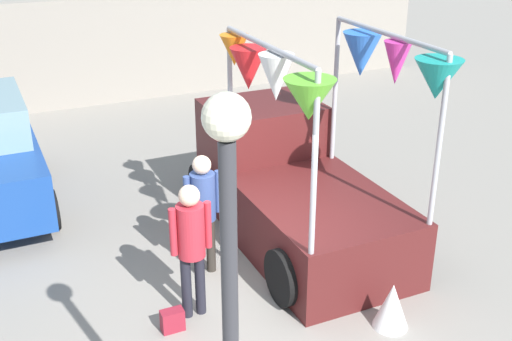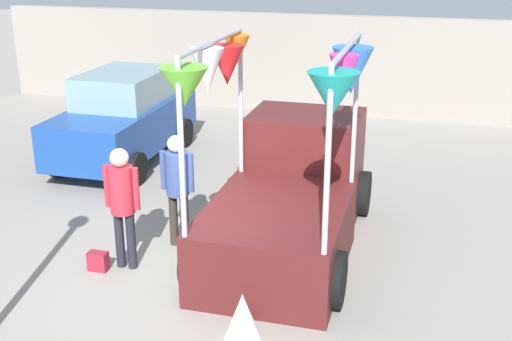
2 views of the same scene
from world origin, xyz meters
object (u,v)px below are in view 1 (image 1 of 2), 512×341
at_px(vendor_truck, 290,177).
at_px(person_customer, 191,238).
at_px(street_lamp, 229,273).
at_px(handbag, 173,320).
at_px(folded_kite_bundle_white, 392,306).
at_px(person_vendor, 203,203).

height_order(vendor_truck, person_customer, vendor_truck).
bearing_deg(street_lamp, handbag, 83.05).
relative_size(handbag, folded_kite_bundle_white, 0.47).
height_order(handbag, folded_kite_bundle_white, folded_kite_bundle_white).
height_order(person_vendor, street_lamp, street_lamp).
xyz_separation_m(vendor_truck, person_customer, (-2.09, -1.44, 0.17)).
relative_size(person_customer, folded_kite_bundle_white, 2.99).
bearing_deg(vendor_truck, handbag, -146.07).
bearing_deg(handbag, street_lamp, -96.95).
bearing_deg(handbag, person_customer, 29.74).
height_order(person_customer, handbag, person_customer).
xyz_separation_m(person_vendor, street_lamp, (-1.15, -3.78, 1.42)).
distance_m(person_customer, handbag, 1.04).
distance_m(handbag, folded_kite_bundle_white, 2.68).
bearing_deg(person_customer, vendor_truck, 34.59).
bearing_deg(folded_kite_bundle_white, person_vendor, 127.88).
height_order(person_customer, person_vendor, person_customer).
distance_m(vendor_truck, street_lamp, 5.40).
relative_size(vendor_truck, folded_kite_bundle_white, 6.98).
distance_m(vendor_truck, person_vendor, 1.73).
distance_m(vendor_truck, handbag, 3.05).
bearing_deg(person_customer, folded_kite_bundle_white, -30.52).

